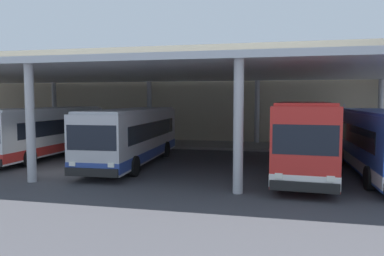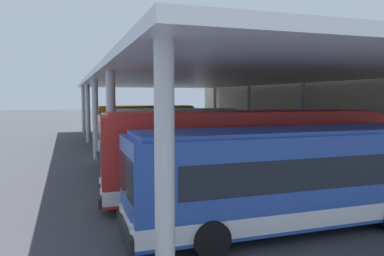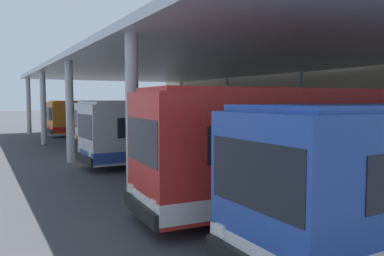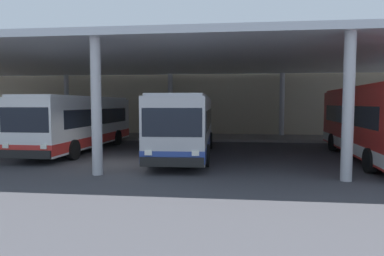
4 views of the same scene
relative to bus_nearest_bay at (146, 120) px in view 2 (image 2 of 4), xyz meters
The scene contains 10 objects.
ground_plane 15.30m from the bus_nearest_bay, 14.84° to the right, with size 200.00×200.00×0.00m, color #3D3D42.
platform_kerb 16.74m from the bus_nearest_bay, 28.11° to the left, with size 42.00×4.50×0.18m, color gray.
station_building_facade 18.60m from the bus_nearest_bay, 37.06° to the left, with size 48.00×1.60×8.38m, color #C1B293.
canopy_shelter 15.23m from the bus_nearest_bay, ahead, with size 40.00×17.00×5.55m.
bus_nearest_bay is the anchor object (origin of this frame).
bus_second_bay 11.01m from the bus_nearest_bay, ahead, with size 2.89×10.58×3.17m.
bus_middle_bay 17.47m from the bus_nearest_bay, ahead, with size 2.99×10.61×3.17m.
bus_far_bay 26.81m from the bus_nearest_bay, ahead, with size 3.24×11.47×3.57m.
bus_departing 30.40m from the bus_nearest_bay, ahead, with size 2.74×10.53×3.17m.
bench_waiting 16.44m from the bus_nearest_bay, 28.85° to the left, with size 1.80×0.45×0.92m.
Camera 2 is at (25.57, -4.30, 4.15)m, focal length 35.05 mm.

